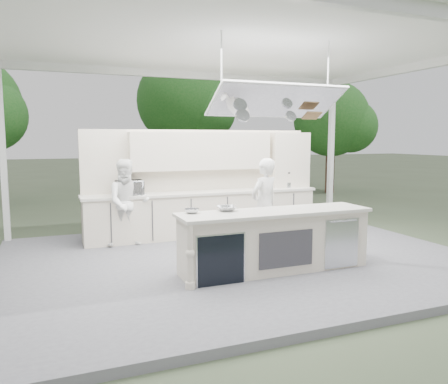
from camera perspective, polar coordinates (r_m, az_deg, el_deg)
name	(u,v)px	position (r m, az deg, el deg)	size (l,w,h in m)	color
ground	(240,263)	(7.78, 2.10, -9.31)	(90.00, 90.00, 0.00)	#404C34
stage_deck	(240,260)	(7.76, 2.10, -8.89)	(8.00, 6.00, 0.12)	slate
tent	(241,46)	(7.61, 2.29, 18.56)	(8.20, 6.20, 3.86)	white
demo_island	(274,241)	(6.91, 6.55, -6.33)	(3.10, 0.79, 0.95)	beige
back_counter	(204,213)	(9.37, -2.57, -2.76)	(5.08, 0.72, 0.95)	beige
back_wall_unit	(220,166)	(9.61, -0.51, 3.35)	(5.05, 0.48, 2.25)	beige
tree_cluster	(131,109)	(16.89, -12.09, 10.58)	(19.55, 9.40, 5.85)	#503628
head_chef	(264,205)	(8.02, 5.28, -1.70)	(0.62, 0.41, 1.71)	white
sous_chef	(128,203)	(8.58, -12.45, -1.39)	(0.82, 0.64, 1.68)	white
toaster_oven	(129,188)	(8.86, -12.25, 0.56)	(0.53, 0.36, 0.29)	#B8BABF
bowl_large	(227,208)	(6.76, 0.37, -2.16)	(0.31, 0.31, 0.08)	silver
bowl_small	(192,211)	(6.57, -4.21, -2.48)	(0.22, 0.22, 0.07)	#B0B2B7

